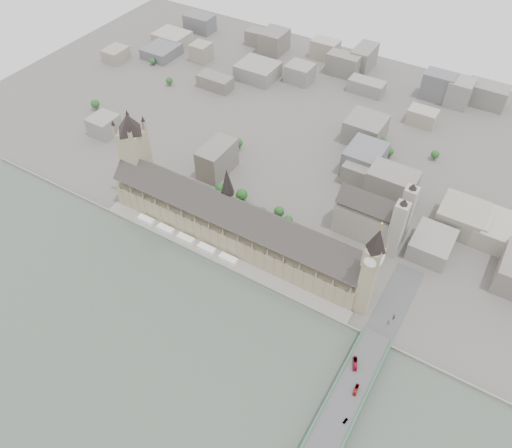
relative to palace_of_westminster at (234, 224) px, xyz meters
The scene contains 17 objects.
ground 30.06m from the palace_of_westminster, 90.00° to the right, with size 900.00×900.00×0.00m, color #595651.
river_thames 186.09m from the palace_of_westminster, 90.00° to the right, with size 600.00×600.00×0.00m, color #455147.
embankment_wall 40.67m from the palace_of_westminster, 90.00° to the right, with size 600.00×1.50×3.00m, color slate.
river_terrace 34.80m from the palace_of_westminster, 90.00° to the right, with size 270.00×15.00×2.00m, color slate.
terrace_tents 51.60m from the palace_of_westminster, 146.28° to the right, with size 118.00×7.00×4.00m.
palace_of_westminster is the anchor object (origin of this frame).
elizabeth_tower 142.94m from the palace_of_westminster, ahead, with size 17.00×17.00×107.50m.
victoria_tower 126.41m from the palace_of_westminster, behind, with size 30.00×30.00×100.00m.
central_tower 37.14m from the palace_of_westminster, 147.79° to the left, with size 13.00×13.00×48.00m.
westminster_bridge 195.05m from the palace_of_westminster, 33.49° to the right, with size 25.00×325.00×10.25m, color #474749.
westminster_abbey 134.09m from the palace_of_westminster, 34.17° to the left, with size 68.00×36.00×64.00m.
city_skyline_inland 225.33m from the palace_of_westminster, 90.00° to the left, with size 720.00×360.00×38.00m, color gray, non-canonical shape.
park_trees 44.22m from the palace_of_westminster, 103.94° to the left, with size 110.00×30.00×15.00m, color #1E4C1B, non-canonical shape.
red_bus_north 171.75m from the palace_of_westminster, 24.04° to the right, with size 2.84×12.14×3.38m, color #A2122C.
red_bus_south 188.42m from the palace_of_westminster, 28.28° to the right, with size 2.29×9.79×2.73m, color #AD1B15.
car_silver 204.07m from the palace_of_westminster, 34.21° to the right, with size 1.59×4.57×1.51m, color gray.
car_approach 168.20m from the palace_of_westminster, ahead, with size 2.03×5.00×1.45m, color gray.
Camera 1 is at (190.03, -253.70, 364.01)m, focal length 35.00 mm.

